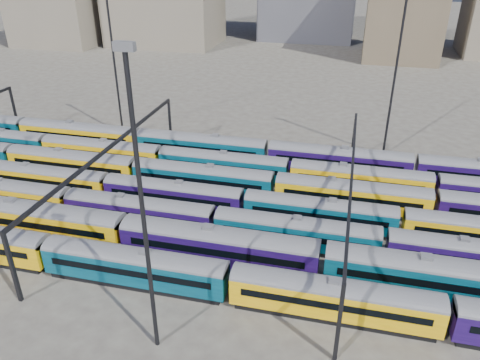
% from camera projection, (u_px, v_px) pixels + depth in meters
% --- Properties ---
extents(ground, '(500.00, 500.00, 0.00)m').
position_uv_depth(ground, '(264.00, 220.00, 58.38)').
color(ground, '#45403A').
rests_on(ground, ground).
extents(rake_0, '(97.39, 2.85, 4.80)m').
position_uv_depth(rake_0, '(334.00, 295.00, 42.28)').
color(rake_0, black).
rests_on(rake_0, ground).
extents(rake_1, '(150.98, 3.15, 5.32)m').
position_uv_depth(rake_1, '(218.00, 243.00, 49.09)').
color(rake_1, black).
rests_on(rake_1, ground).
extents(rake_2, '(113.01, 2.76, 4.63)m').
position_uv_depth(rake_2, '(215.00, 219.00, 53.97)').
color(rake_2, black).
rests_on(rake_2, ground).
extents(rake_3, '(129.93, 2.72, 4.56)m').
position_uv_depth(rake_3, '(173.00, 192.00, 59.80)').
color(rake_3, black).
rests_on(rake_3, ground).
extents(rake_4, '(138.73, 2.90, 4.87)m').
position_uv_depth(rake_4, '(203.00, 176.00, 63.54)').
color(rake_4, black).
rests_on(rake_4, ground).
extents(rake_5, '(115.54, 2.82, 4.74)m').
position_uv_depth(rake_5, '(289.00, 169.00, 65.52)').
color(rake_5, black).
rests_on(rake_5, ground).
extents(rake_6, '(126.11, 3.08, 5.18)m').
position_uv_depth(rake_6, '(268.00, 151.00, 70.59)').
color(rake_6, black).
rests_on(rake_6, ground).
extents(gantry_1, '(0.35, 40.35, 8.03)m').
position_uv_depth(gantry_1, '(111.00, 154.00, 59.51)').
color(gantry_1, black).
rests_on(gantry_1, ground).
extents(gantry_2, '(0.35, 40.35, 8.03)m').
position_uv_depth(gantry_2, '(351.00, 180.00, 53.16)').
color(gantry_2, black).
rests_on(gantry_2, ground).
extents(mast_1, '(1.40, 0.50, 25.60)m').
position_uv_depth(mast_1, '(114.00, 56.00, 77.32)').
color(mast_1, black).
rests_on(mast_1, ground).
extents(mast_2, '(1.40, 0.50, 25.60)m').
position_uv_depth(mast_2, '(142.00, 205.00, 34.05)').
color(mast_2, black).
rests_on(mast_2, ground).
extents(mast_3, '(1.40, 0.50, 25.60)m').
position_uv_depth(mast_3, '(396.00, 69.00, 69.52)').
color(mast_3, black).
rests_on(mast_3, ground).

